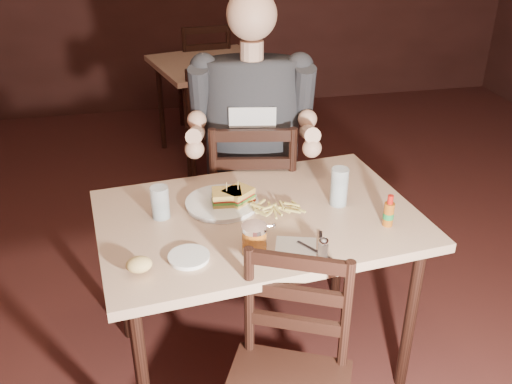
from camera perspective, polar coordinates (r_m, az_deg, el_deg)
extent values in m
plane|color=black|center=(2.80, 5.52, -15.61)|extent=(7.00, 7.00, 0.00)
cube|color=tan|center=(2.30, 0.25, -2.77)|extent=(1.35, 0.98, 0.04)
cylinder|color=black|center=(2.20, -11.25, -18.10)|extent=(0.05, 0.05, 0.73)
cylinder|color=black|center=(2.71, -13.25, -8.01)|extent=(0.05, 0.05, 0.73)
cylinder|color=black|center=(2.49, 15.17, -12.12)|extent=(0.05, 0.05, 0.73)
cylinder|color=black|center=(2.95, 8.36, -4.23)|extent=(0.05, 0.05, 0.73)
cube|color=tan|center=(4.42, -4.55, 12.62)|extent=(0.97, 0.97, 0.04)
cylinder|color=black|center=(4.15, -6.81, 5.84)|extent=(0.04, 0.04, 0.73)
cylinder|color=black|center=(4.72, -9.48, 8.47)|extent=(0.04, 0.04, 0.73)
cylinder|color=black|center=(4.38, 1.13, 7.28)|extent=(0.04, 0.04, 0.73)
cylinder|color=black|center=(4.93, -2.29, 9.68)|extent=(0.04, 0.04, 0.73)
cylinder|color=white|center=(2.36, -3.41, -1.20)|extent=(0.32, 0.32, 0.02)
ellipsoid|color=maroon|center=(2.35, -0.43, -0.85)|extent=(0.04, 0.04, 0.01)
cylinder|color=silver|center=(2.28, -9.56, -1.03)|extent=(0.08, 0.08, 0.13)
cylinder|color=silver|center=(2.36, 8.32, 0.52)|extent=(0.08, 0.08, 0.16)
cube|color=white|center=(2.10, 4.00, -5.54)|extent=(0.18, 0.18, 0.00)
cube|color=silver|center=(2.07, 6.37, -6.13)|extent=(0.13, 0.19, 0.01)
cube|color=silver|center=(2.12, 6.52, -5.12)|extent=(0.06, 0.16, 0.01)
cylinder|color=white|center=(2.04, -6.72, -6.57)|extent=(0.16, 0.16, 0.01)
ellipsoid|color=#D8B568|center=(1.98, -11.62, -7.12)|extent=(0.10, 0.08, 0.05)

